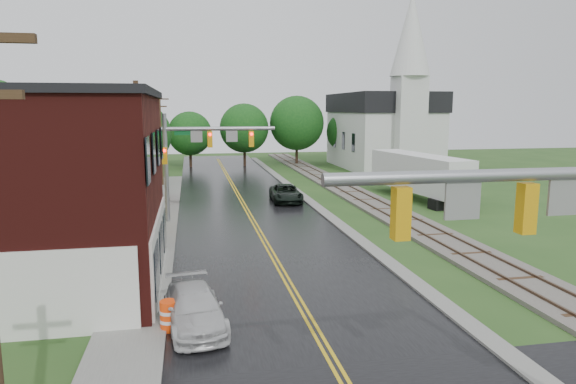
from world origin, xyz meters
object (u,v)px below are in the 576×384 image
object	(u,v)px
tree_left_c	(74,144)
suv_dark	(286,194)
traffic_signal_near	(557,232)
pickup_white	(194,308)
traffic_signal_far	(199,148)
utility_pole_c	(161,138)
church	(386,122)
semi_trailer	(419,173)
utility_pole_b	(139,160)
tree_left_e	(140,136)
construction_barrel	(169,316)

from	to	relation	value
tree_left_c	suv_dark	xyz separation A→B (m)	(17.35, -6.83, -3.82)
traffic_signal_near	pickup_white	xyz separation A→B (m)	(-7.52, 8.00, -4.31)
traffic_signal_far	suv_dark	xyz separation A→B (m)	(6.97, 6.07, -4.28)
utility_pole_c	pickup_white	world-z (taller)	utility_pole_c
church	pickup_white	size ratio (longest dim) A/B	4.39
church	semi_trailer	size ratio (longest dim) A/B	1.66
utility_pole_b	tree_left_c	distance (m)	19.24
traffic_signal_far	semi_trailer	bearing A→B (deg)	16.16
traffic_signal_near	pickup_white	bearing A→B (deg)	133.22
suv_dark	traffic_signal_far	bearing A→B (deg)	-136.35
utility_pole_c	utility_pole_b	bearing A→B (deg)	-90.00
traffic_signal_far	tree_left_e	size ratio (longest dim) A/B	0.90
church	pickup_white	xyz separation A→B (m)	(-24.04, -43.74, -5.17)
pickup_white	tree_left_c	bearing A→B (deg)	100.96
suv_dark	construction_barrel	world-z (taller)	suv_dark
tree_left_e	suv_dark	world-z (taller)	tree_left_e
church	suv_dark	world-z (taller)	church
suv_dark	construction_barrel	size ratio (longest dim) A/B	4.71
tree_left_e	semi_trailer	bearing A→B (deg)	-30.25
utility_pole_c	tree_left_e	size ratio (longest dim) A/B	1.10
traffic_signal_far	semi_trailer	size ratio (longest dim) A/B	0.61
traffic_signal_far	church	bearing A→B (deg)	48.73
traffic_signal_far	utility_pole_c	bearing A→B (deg)	101.09
tree_left_c	suv_dark	bearing A→B (deg)	-21.49
traffic_signal_far	tree_left_e	world-z (taller)	tree_left_e
traffic_signal_near	tree_left_e	size ratio (longest dim) A/B	0.90
tree_left_e	construction_barrel	world-z (taller)	tree_left_e
suv_dark	pickup_white	distance (m)	24.27
utility_pole_b	traffic_signal_near	bearing A→B (deg)	-62.81
tree_left_e	utility_pole_c	bearing A→B (deg)	-42.84
traffic_signal_far	semi_trailer	world-z (taller)	traffic_signal_far
utility_pole_c	tree_left_e	xyz separation A→B (m)	(-2.05, 1.90, 0.09)
traffic_signal_far	tree_left_c	xyz separation A→B (m)	(-10.38, 12.90, -0.46)
utility_pole_c	tree_left_c	bearing A→B (deg)	-149.80
tree_left_c	suv_dark	world-z (taller)	tree_left_c
traffic_signal_near	utility_pole_b	distance (m)	22.49
traffic_signal_near	church	bearing A→B (deg)	72.28
traffic_signal_far	semi_trailer	xyz separation A→B (m)	(18.06, 5.23, -2.74)
church	suv_dark	xyz separation A→B (m)	(-16.50, -20.67, -5.14)
traffic_signal_near	suv_dark	distance (m)	31.36
pickup_white	semi_trailer	bearing A→B (deg)	42.85
utility_pole_c	church	bearing A→B (deg)	19.97
construction_barrel	church	bearing A→B (deg)	60.44
utility_pole_b	construction_barrel	distance (m)	13.01
suv_dark	semi_trailer	bearing A→B (deg)	-1.71
traffic_signal_far	construction_barrel	bearing A→B (deg)	-94.79
tree_left_c	construction_barrel	bearing A→B (deg)	-73.44
traffic_signal_near	utility_pole_c	distance (m)	43.24
traffic_signal_far	suv_dark	size ratio (longest dim) A/B	1.47
construction_barrel	utility_pole_b	bearing A→B (deg)	98.85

